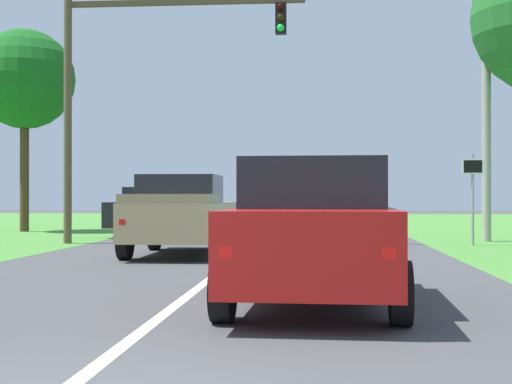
% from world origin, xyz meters
% --- Properties ---
extents(ground_plane, '(120.00, 120.00, 0.00)m').
position_xyz_m(ground_plane, '(0.00, 9.91, 0.00)').
color(ground_plane, '#424244').
extents(red_suv_near, '(2.33, 4.86, 1.89)m').
position_xyz_m(red_suv_near, '(1.82, 5.21, 1.00)').
color(red_suv_near, '#9E1411').
rests_on(red_suv_near, ground_plane).
extents(pickup_truck_lead, '(2.32, 4.95, 1.93)m').
position_xyz_m(pickup_truck_lead, '(-1.43, 13.01, 0.98)').
color(pickup_truck_lead, tan).
rests_on(pickup_truck_lead, ground_plane).
extents(traffic_light, '(7.25, 0.40, 7.79)m').
position_xyz_m(traffic_light, '(-3.80, 17.03, 5.12)').
color(traffic_light, brown).
rests_on(traffic_light, ground_plane).
extents(keep_moving_sign, '(0.60, 0.09, 2.63)m').
position_xyz_m(keep_moving_sign, '(6.30, 17.12, 1.68)').
color(keep_moving_sign, gray).
rests_on(keep_moving_sign, ground_plane).
extents(crossing_suv_far, '(4.50, 2.25, 1.73)m').
position_xyz_m(crossing_suv_far, '(-3.14, 20.39, 0.92)').
color(crossing_suv_far, black).
rests_on(crossing_suv_far, ground_plane).
extents(utility_pole_right, '(0.28, 0.28, 9.30)m').
position_xyz_m(utility_pole_right, '(7.12, 19.06, 4.65)').
color(utility_pole_right, '#9E998E').
rests_on(utility_pole_right, ground_plane).
extents(extra_tree_1, '(4.00, 4.00, 8.13)m').
position_xyz_m(extra_tree_1, '(-9.89, 24.12, 6.09)').
color(extra_tree_1, '#4C351E').
rests_on(extra_tree_1, ground_plane).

